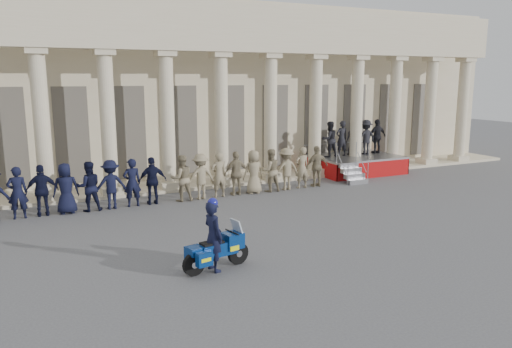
# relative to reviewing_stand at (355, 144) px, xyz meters

# --- Properties ---
(ground) EXTENTS (90.00, 90.00, 0.00)m
(ground) POSITION_rel_reviewing_stand_xyz_m (-9.16, -8.10, -1.58)
(ground) COLOR #4C4C4E
(ground) RESTS_ON ground
(building) EXTENTS (40.00, 12.50, 9.00)m
(building) POSITION_rel_reviewing_stand_xyz_m (-9.16, 6.65, 2.95)
(building) COLOR #C5B694
(building) RESTS_ON ground
(officer_rank) EXTENTS (21.59, 0.74, 1.96)m
(officer_rank) POSITION_rel_reviewing_stand_xyz_m (-14.18, -2.19, -0.60)
(officer_rank) COLOR black
(officer_rank) RESTS_ON ground
(reviewing_stand) EXTENTS (4.66, 4.37, 2.85)m
(reviewing_stand) POSITION_rel_reviewing_stand_xyz_m (0.00, 0.00, 0.00)
(reviewing_stand) COLOR gray
(reviewing_stand) RESTS_ON ground
(motorcycle) EXTENTS (2.02, 0.98, 1.31)m
(motorcycle) POSITION_rel_reviewing_stand_xyz_m (-11.94, -10.02, -1.01)
(motorcycle) COLOR black
(motorcycle) RESTS_ON ground
(rider) EXTENTS (0.59, 0.78, 2.02)m
(rider) POSITION_rel_reviewing_stand_xyz_m (-12.05, -10.04, -0.58)
(rider) COLOR black
(rider) RESTS_ON ground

